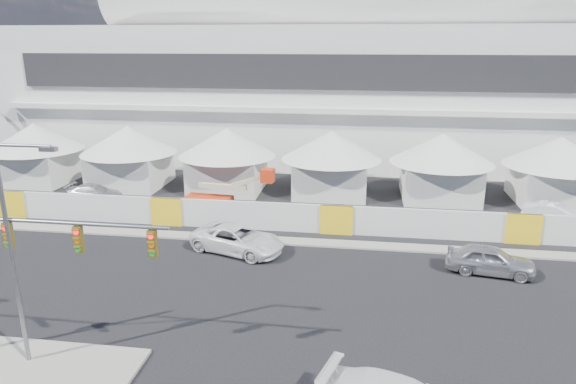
# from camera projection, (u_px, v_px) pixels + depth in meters

# --- Properties ---
(ground) EXTENTS (160.00, 160.00, 0.00)m
(ground) POSITION_uv_depth(u_px,v_px,m) (178.00, 347.00, 22.06)
(ground) COLOR black
(ground) RESTS_ON ground
(median_island) EXTENTS (10.00, 5.00, 0.15)m
(median_island) POSITION_uv_depth(u_px,v_px,m) (4.00, 377.00, 20.01)
(median_island) COLOR gray
(median_island) RESTS_ON ground
(far_curb) EXTENTS (80.00, 1.20, 0.12)m
(far_curb) POSITION_uv_depth(u_px,v_px,m) (565.00, 256.00, 31.15)
(far_curb) COLOR gray
(far_curb) RESTS_ON ground
(stadium) EXTENTS (80.00, 24.80, 21.98)m
(stadium) POSITION_uv_depth(u_px,v_px,m) (375.00, 69.00, 57.51)
(stadium) COLOR silver
(stadium) RESTS_ON ground
(tent_row) EXTENTS (53.40, 8.40, 5.40)m
(tent_row) POSITION_uv_depth(u_px,v_px,m) (279.00, 156.00, 43.84)
(tent_row) COLOR silver
(tent_row) RESTS_ON ground
(hoarding_fence) EXTENTS (70.00, 0.25, 2.00)m
(hoarding_fence) POSITION_uv_depth(u_px,v_px,m) (336.00, 220.00, 34.70)
(hoarding_fence) COLOR silver
(hoarding_fence) RESTS_ON ground
(sedan_silver) EXTENTS (2.67, 5.03, 1.63)m
(sedan_silver) POSITION_uv_depth(u_px,v_px,m) (490.00, 260.00, 28.84)
(sedan_silver) COLOR #B4B3B8
(sedan_silver) RESTS_ON ground
(pickup_curb) EXTENTS (4.44, 6.46, 1.64)m
(pickup_curb) POSITION_uv_depth(u_px,v_px,m) (238.00, 239.00, 31.79)
(pickup_curb) COLOR white
(pickup_curb) RESTS_ON ground
(lot_car_a) EXTENTS (3.23, 4.60, 1.44)m
(lot_car_a) POSITION_uv_depth(u_px,v_px,m) (555.00, 214.00, 36.73)
(lot_car_a) COLOR white
(lot_car_a) RESTS_ON ground
(lot_car_c) EXTENTS (2.04, 4.67, 1.33)m
(lot_car_c) POSITION_uv_depth(u_px,v_px,m) (95.00, 193.00, 41.92)
(lot_car_c) COLOR silver
(lot_car_c) RESTS_ON ground
(traffic_mast) EXTENTS (9.47, 0.67, 6.89)m
(traffic_mast) POSITION_uv_depth(u_px,v_px,m) (1.00, 271.00, 20.07)
(traffic_mast) COLOR gray
(traffic_mast) RESTS_ON median_island
(streetlight_median) EXTENTS (2.53, 0.25, 9.14)m
(streetlight_median) POSITION_uv_depth(u_px,v_px,m) (15.00, 240.00, 19.46)
(streetlight_median) COLOR slate
(streetlight_median) RESTS_ON median_island
(boom_lift) EXTENTS (7.17, 2.00, 3.59)m
(boom_lift) POSITION_uv_depth(u_px,v_px,m) (217.00, 199.00, 39.39)
(boom_lift) COLOR red
(boom_lift) RESTS_ON ground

